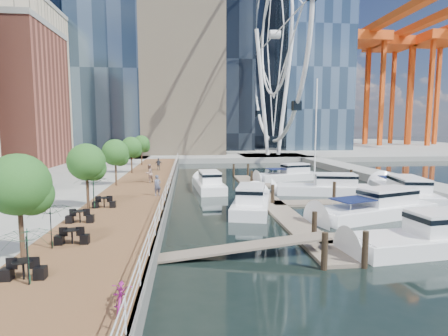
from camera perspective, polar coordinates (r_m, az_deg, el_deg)
ground at (r=22.67m, az=5.40°, el=-10.56°), size 520.00×520.00×0.00m
boardwalk at (r=37.04m, az=-13.19°, el=-3.24°), size 6.00×60.00×1.00m
seawall at (r=36.79m, az=-8.54°, el=-3.21°), size 0.25×60.00×1.00m
land_far at (r=123.47m, az=-4.05°, el=3.58°), size 200.00×114.00×1.00m
breakwater at (r=48.29m, az=24.31°, el=-1.42°), size 4.00×60.00×1.00m
pier at (r=75.75m, az=7.99°, el=1.74°), size 14.00×12.00×1.00m
railing at (r=36.63m, az=-8.72°, el=-1.63°), size 0.10×60.00×1.05m
floating_docks at (r=34.12m, az=15.27°, el=-4.14°), size 16.00×34.00×2.60m
ferris_wheel at (r=77.93m, az=8.30°, el=20.71°), size 5.80×45.60×47.80m
port_cranes at (r=137.97m, az=25.99°, el=11.36°), size 40.00×52.00×38.00m
street_trees at (r=36.01m, az=-17.33°, el=2.44°), size 2.60×42.60×4.60m
cafe_tables at (r=20.83m, az=-22.96°, el=-8.67°), size 2.50×13.70×0.74m
yacht_foreground at (r=28.78m, az=23.43°, el=-7.39°), size 11.14×6.04×2.15m
bicycle at (r=12.14m, az=-16.49°, el=-18.99°), size 0.84×1.80×0.91m
pedestrian_near at (r=29.94m, az=-10.82°, el=-2.80°), size 0.76×0.69×1.75m
pedestrian_mid at (r=37.33m, az=-12.14°, el=-0.85°), size 1.18×1.20×1.95m
pedestrian_far at (r=48.13m, az=-10.62°, el=0.62°), size 1.03×0.57×1.66m
moored_yachts at (r=35.45m, az=15.18°, el=-4.55°), size 23.03×30.39×11.50m
cafe_seating at (r=20.36m, az=-24.02°, el=-6.93°), size 3.78×15.21×2.33m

